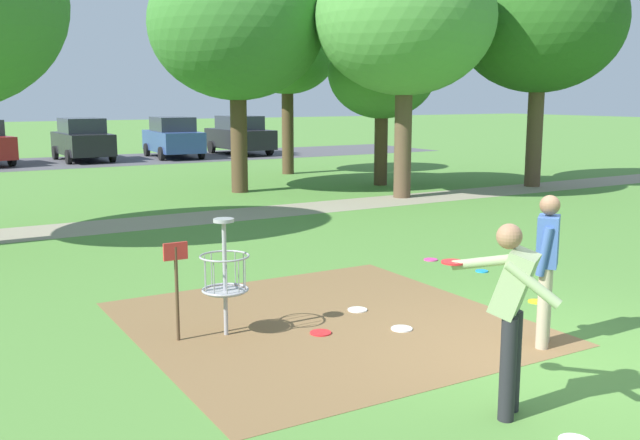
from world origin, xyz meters
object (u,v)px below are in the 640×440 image
object	(u,v)px
frisbee_far_left	(536,302)
tree_near_right	(405,19)
player_throwing	(546,262)
frisbee_far_right	(431,260)
frisbee_mid_grass	(357,310)
player_foreground_watching	(511,307)
tree_mid_left	(237,25)
parked_car_rightmost	(240,135)
disc_golf_basket	(220,273)
tree_mid_right	(287,52)
tree_near_left	(540,21)
frisbee_scattered_b	(321,333)
parked_car_center_left	(82,140)
tree_mid_center	(382,73)
parked_car_center_right	(173,137)
frisbee_near_basket	(402,329)
frisbee_scattered_a	(482,271)

from	to	relation	value
frisbee_far_left	tree_near_right	world-z (taller)	tree_near_right
player_throwing	frisbee_far_right	size ratio (longest dim) A/B	7.23
frisbee_far_left	frisbee_mid_grass	bearing A→B (deg)	158.41
player_foreground_watching	player_throwing	distance (m)	1.98
frisbee_far_left	tree_mid_left	xyz separation A→B (m)	(1.20, 12.49, 4.73)
frisbee_mid_grass	parked_car_rightmost	distance (m)	25.95
disc_golf_basket	tree_mid_right	distance (m)	18.10
frisbee_far_right	tree_near_left	bearing A→B (deg)	34.72
frisbee_mid_grass	frisbee_scattered_b	distance (m)	1.04
player_throwing	parked_car_center_left	distance (m)	26.60
frisbee_mid_grass	parked_car_rightmost	xyz separation A→B (m)	(9.22, 24.24, 0.91)
tree_near_left	tree_mid_right	distance (m)	8.60
frisbee_scattered_b	tree_mid_left	bearing A→B (deg)	70.02
tree_mid_center	parked_car_center_left	xyz separation A→B (m)	(-6.16, 13.55, -2.55)
tree_near_left	parked_car_center_right	xyz separation A→B (m)	(-6.12, 15.85, -4.07)
tree_mid_left	disc_golf_basket	bearing A→B (deg)	-115.18
tree_near_right	tree_mid_center	distance (m)	3.13
tree_near_right	parked_car_center_right	xyz separation A→B (m)	(-1.11, 15.79, -3.89)
frisbee_far_left	frisbee_scattered_b	distance (m)	3.22
frisbee_near_basket	frisbee_scattered_b	bearing A→B (deg)	158.27
frisbee_scattered_a	tree_near_left	size ratio (longest dim) A/B	0.03
frisbee_scattered_b	tree_mid_center	distance (m)	14.91
frisbee_near_basket	frisbee_scattered_b	world-z (taller)	same
tree_near_left	tree_near_right	distance (m)	5.01
parked_car_center_left	parked_car_center_right	xyz separation A→B (m)	(3.93, -0.37, 0.00)
tree_mid_right	parked_car_rightmost	distance (m)	9.82
frisbee_far_left	tree_near_right	xyz separation A→B (m)	(4.62, 9.19, 4.80)
disc_golf_basket	tree_mid_left	distance (m)	13.41
player_foreground_watching	tree_mid_center	bearing A→B (deg)	58.59
player_throwing	parked_car_center_right	xyz separation A→B (m)	(4.76, 26.22, -0.05)
frisbee_far_right	player_foreground_watching	bearing A→B (deg)	-122.88
tree_near_right	parked_car_rightmost	size ratio (longest dim) A/B	1.61
tree_near_right	frisbee_far_right	bearing A→B (deg)	-123.29
player_foreground_watching	frisbee_scattered_a	size ratio (longest dim) A/B	8.55
player_throwing	tree_mid_right	size ratio (longest dim) A/B	0.29
frisbee_scattered_b	parked_car_center_right	distance (m)	25.53
tree_mid_left	tree_near_left	bearing A→B (deg)	-21.73
tree_near_left	frisbee_far_right	bearing A→B (deg)	-145.28
frisbee_near_basket	parked_car_rightmost	size ratio (longest dim) A/B	0.06
frisbee_near_basket	parked_car_center_left	bearing A→B (deg)	85.80
tree_mid_left	parked_car_rightmost	bearing A→B (deg)	65.78
tree_near_left	frisbee_far_left	bearing A→B (deg)	-136.52
disc_golf_basket	frisbee_far_left	bearing A→B (deg)	-12.04
frisbee_far_left	frisbee_far_right	bearing A→B (deg)	82.11
frisbee_near_basket	tree_near_left	xyz separation A→B (m)	(11.91, 9.13, 4.98)
tree_mid_left	frisbee_scattered_b	bearing A→B (deg)	-109.98
frisbee_far_left	tree_near_left	size ratio (longest dim) A/B	0.03
frisbee_far_right	frisbee_scattered_b	world-z (taller)	same
frisbee_far_right	parked_car_center_right	size ratio (longest dim) A/B	0.06
disc_golf_basket	tree_near_left	distance (m)	16.67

